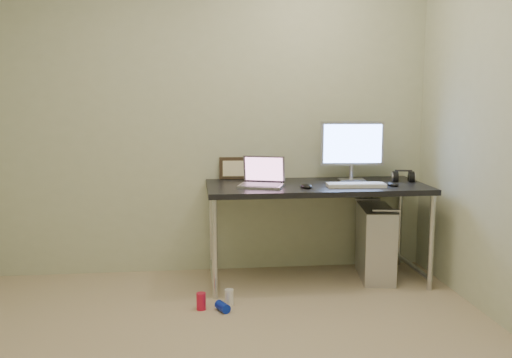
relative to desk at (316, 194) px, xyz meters
The scene contains 16 objects.
wall_back 1.04m from the desk, 155.46° to the left, with size 3.50×0.02×2.50m, color beige.
desk is the anchor object (origin of this frame).
tower_computer 0.62m from the desk, ahead, with size 0.31×0.56×0.59m.
cable_a 0.60m from the desk, 36.03° to the left, with size 0.01×0.01×0.70m, color black.
cable_b 0.66m from the desk, 29.36° to the left, with size 0.01×0.01×0.72m, color black.
can_red 1.20m from the desk, 149.28° to the right, with size 0.06×0.06×0.12m, color red.
can_white 1.04m from the desk, 146.43° to the right, with size 0.06×0.06×0.11m, color white.
can_blue 1.14m from the desk, 142.38° to the right, with size 0.06×0.06×0.11m, color #0B25BB.
laptop 0.44m from the desk, behind, with size 0.38×0.34×0.22m.
monitor 0.49m from the desk, 25.16° to the left, with size 0.50×0.16×0.47m.
keyboard 0.31m from the desk, 28.65° to the right, with size 0.43×0.14×0.03m, color silver.
mouse_right 0.57m from the desk, 14.60° to the right, with size 0.07×0.11×0.04m, color black.
mouse_left 0.22m from the desk, 124.60° to the right, with size 0.08×0.12×0.04m, color black.
headphones 0.72m from the desk, ahead, with size 0.18×0.11×0.11m.
picture_frame 0.71m from the desk, 151.44° to the left, with size 0.22×0.03×0.18m, color black.
webcam 0.49m from the desk, 146.62° to the left, with size 0.05×0.04×0.12m.
Camera 1 is at (-0.14, -2.80, 1.42)m, focal length 40.00 mm.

